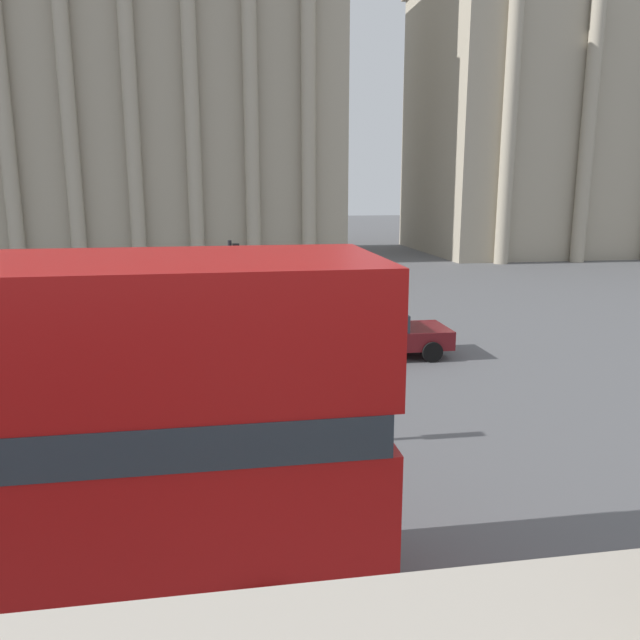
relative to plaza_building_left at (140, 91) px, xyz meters
name	(u,v)px	position (x,y,z in m)	size (l,w,h in m)	color
plaza_building_left	(140,91)	(0.00, 0.00, 0.00)	(27.27, 12.16, 22.40)	#A39984
plaza_building_right	(600,118)	(33.51, -1.09, -1.32)	(27.24, 14.73, 19.72)	#A39984
traffic_light_near	(193,331)	(4.27, -34.61, -8.81)	(0.42, 0.24, 3.62)	black
traffic_light_mid	(233,279)	(5.22, -27.29, -8.96)	(0.42, 0.24, 3.39)	black
car_maroon	(376,333)	(9.30, -28.57, -10.49)	(4.20, 1.93, 1.35)	black
car_silver	(288,307)	(7.22, -24.06, -10.49)	(4.20, 1.93, 1.35)	black
pedestrian_yellow	(227,268)	(5.22, -14.88, -10.22)	(0.32, 0.32, 1.69)	#282B33
pedestrian_olive	(121,283)	(0.75, -19.24, -10.22)	(0.32, 0.32, 1.68)	#282B33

